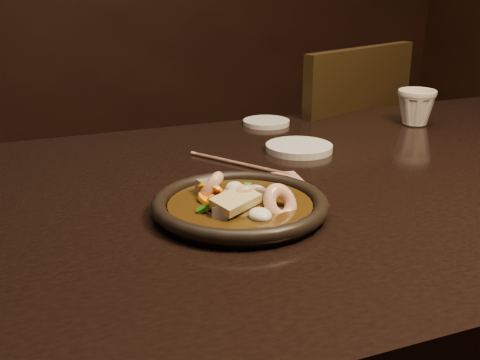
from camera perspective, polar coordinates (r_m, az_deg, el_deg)
name	(u,v)px	position (r m, az deg, el deg)	size (l,w,h in m)	color
table	(383,210)	(1.12, 13.37, -2.80)	(1.60, 0.90, 0.75)	black
chair	(318,190)	(1.73, 7.39, -0.96)	(0.55, 0.55, 0.90)	black
plate	(240,206)	(0.87, 0.01, -2.47)	(0.26, 0.26, 0.03)	black
stirfry	(240,202)	(0.86, -0.02, -2.06)	(0.14, 0.16, 0.06)	#332009
saucer_left	(266,122)	(1.38, 2.51, 5.49)	(0.11, 0.11, 0.01)	silver
saucer_right	(299,148)	(1.18, 5.62, 3.06)	(0.13, 0.13, 0.01)	silver
tea_cup	(416,106)	(1.43, 16.36, 6.74)	(0.09, 0.08, 0.09)	beige
chopsticks	(241,164)	(1.09, 0.07, 1.54)	(0.13, 0.20, 0.01)	tan
napkin	(260,192)	(0.95, 1.92, -1.17)	(0.17, 0.17, 0.00)	#A86A67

